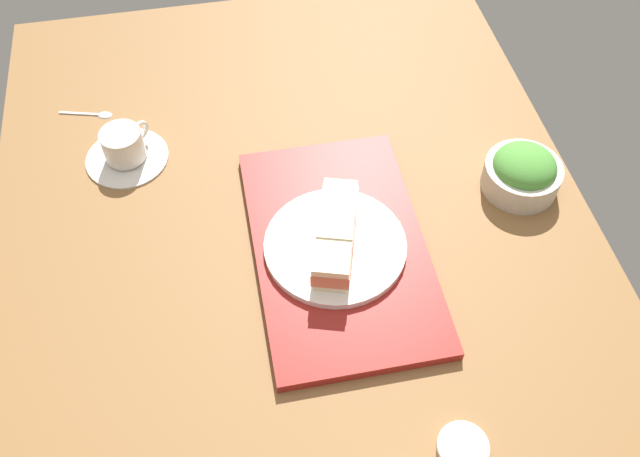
% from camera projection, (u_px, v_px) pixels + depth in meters
% --- Properties ---
extents(ground_plane, '(1.40, 1.00, 0.03)m').
position_uv_depth(ground_plane, '(300.00, 255.00, 1.13)').
color(ground_plane, brown).
extents(serving_tray, '(0.45, 0.27, 0.02)m').
position_uv_depth(serving_tray, '(339.00, 248.00, 1.11)').
color(serving_tray, maroon).
rests_on(serving_tray, ground_plane).
extents(sandwich_plate, '(0.23, 0.23, 0.01)m').
position_uv_depth(sandwich_plate, '(335.00, 246.00, 1.09)').
color(sandwich_plate, white).
rests_on(sandwich_plate, serving_tray).
extents(sandwich_near, '(0.08, 0.07, 0.05)m').
position_uv_depth(sandwich_near, '(332.00, 266.00, 1.03)').
color(sandwich_near, beige).
rests_on(sandwich_near, sandwich_plate).
extents(sandwich_middle, '(0.08, 0.07, 0.06)m').
position_uv_depth(sandwich_middle, '(336.00, 233.00, 1.06)').
color(sandwich_middle, beige).
rests_on(sandwich_middle, sandwich_plate).
extents(sandwich_far, '(0.08, 0.08, 0.05)m').
position_uv_depth(sandwich_far, '(339.00, 204.00, 1.10)').
color(sandwich_far, beige).
rests_on(sandwich_far, sandwich_plate).
extents(salad_bowl, '(0.13, 0.13, 0.08)m').
position_uv_depth(salad_bowl, '(523.00, 172.00, 1.17)').
color(salad_bowl, beige).
rests_on(salad_bowl, ground_plane).
extents(coffee_cup, '(0.15, 0.15, 0.06)m').
position_uv_depth(coffee_cup, '(125.00, 148.00, 1.22)').
color(coffee_cup, silver).
rests_on(coffee_cup, ground_plane).
extents(small_sauce_dish, '(0.07, 0.07, 0.01)m').
position_uv_depth(small_sauce_dish, '(463.00, 447.00, 0.91)').
color(small_sauce_dish, silver).
rests_on(small_sauce_dish, ground_plane).
extents(teaspoon, '(0.04, 0.10, 0.01)m').
position_uv_depth(teaspoon, '(97.00, 114.00, 1.30)').
color(teaspoon, silver).
rests_on(teaspoon, ground_plane).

